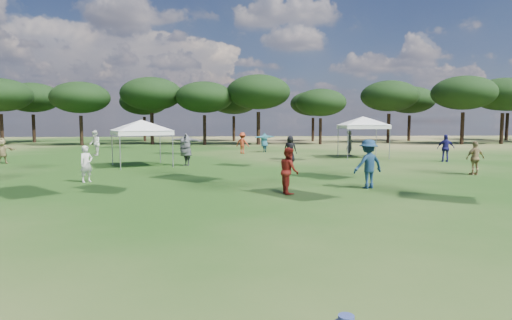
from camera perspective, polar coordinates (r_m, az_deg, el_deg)
The scene contains 4 objects.
tree_line at distance 49.82m, azimuth -1.00°, elevation 8.49°, with size 108.78×17.63×7.77m.
tent_left at distance 25.06m, azimuth -15.08°, elevation 4.92°, with size 5.62×5.62×2.94m.
tent_right at distance 30.95m, azimuth 14.10°, elevation 5.42°, with size 6.09×6.09×3.19m.
festival_crowd at distance 25.32m, azimuth -7.51°, elevation 1.33°, with size 30.56×21.50×1.87m.
Camera 1 is at (-0.75, -2.23, 2.56)m, focal length 30.00 mm.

